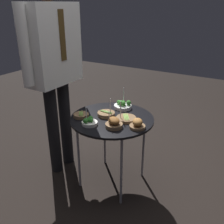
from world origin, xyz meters
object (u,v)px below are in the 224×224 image
object	(u,v)px
bowl_roast_front_right	(114,123)
bowl_asparagus_mid_right	(106,114)
bowl_broccoli_mid_left	(123,105)
bowl_asparagus_front_left	(126,118)
bowl_broccoli_back_right	(89,122)
bowl_roast_near_rim	(137,124)
bowl_asparagus_back_left	(81,115)
waiter_figure	(53,55)
serving_cart	(112,122)

from	to	relation	value
bowl_roast_front_right	bowl_asparagus_mid_right	bearing A→B (deg)	47.37
bowl_broccoli_mid_left	bowl_roast_front_right	bearing A→B (deg)	-161.75
bowl_asparagus_front_left	bowl_broccoli_mid_left	distance (m)	0.24
bowl_roast_front_right	bowl_broccoli_mid_left	bearing A→B (deg)	18.25
bowl_broccoli_back_right	bowl_asparagus_front_left	world-z (taller)	bowl_asparagus_front_left
bowl_roast_near_rim	bowl_asparagus_mid_right	bearing A→B (deg)	77.79
bowl_asparagus_mid_right	bowl_asparagus_back_left	bearing A→B (deg)	127.22
waiter_figure	bowl_roast_near_rim	bearing A→B (deg)	-91.05
bowl_asparagus_front_left	bowl_roast_front_right	bearing A→B (deg)	173.61
bowl_asparagus_mid_right	bowl_asparagus_back_left	distance (m)	0.21
serving_cart	bowl_asparagus_back_left	xyz separation A→B (m)	(-0.12, 0.23, 0.06)
bowl_roast_near_rim	bowl_asparagus_front_left	bearing A→B (deg)	59.52
serving_cart	bowl_broccoli_back_right	world-z (taller)	bowl_broccoli_back_right
bowl_broccoli_mid_left	waiter_figure	world-z (taller)	waiter_figure
bowl_broccoli_mid_left	bowl_roast_near_rim	size ratio (longest dim) A/B	1.49
bowl_asparagus_front_left	bowl_broccoli_mid_left	world-z (taller)	bowl_broccoli_mid_left
serving_cart	bowl_roast_near_rim	xyz separation A→B (m)	(-0.06, -0.26, 0.07)
bowl_broccoli_back_right	bowl_broccoli_mid_left	xyz separation A→B (m)	(0.42, -0.06, 0.00)
waiter_figure	bowl_asparagus_back_left	bearing A→B (deg)	-102.57
bowl_broccoli_mid_left	bowl_roast_near_rim	xyz separation A→B (m)	(-0.28, -0.28, 0.00)
bowl_asparagus_back_left	bowl_roast_front_right	world-z (taller)	bowl_roast_front_right
waiter_figure	bowl_roast_front_right	bearing A→B (deg)	-98.25
bowl_broccoli_back_right	bowl_broccoli_mid_left	size ratio (longest dim) A/B	0.75
bowl_asparagus_back_left	bowl_roast_near_rim	world-z (taller)	bowl_roast_near_rim
serving_cart	bowl_asparagus_back_left	size ratio (longest dim) A/B	5.41
bowl_roast_front_right	bowl_asparagus_front_left	distance (m)	0.16
serving_cart	bowl_asparagus_back_left	distance (m)	0.26
bowl_roast_near_rim	bowl_asparagus_back_left	bearing A→B (deg)	96.70
bowl_broccoli_back_right	waiter_figure	distance (m)	0.66
bowl_asparagus_back_left	waiter_figure	world-z (taller)	waiter_figure
bowl_asparagus_back_left	bowl_roast_near_rim	size ratio (longest dim) A/B	1.04
bowl_broccoli_back_right	bowl_roast_near_rim	distance (m)	0.37
serving_cart	waiter_figure	xyz separation A→B (m)	(-0.05, 0.54, 0.51)
bowl_asparagus_back_left	bowl_broccoli_mid_left	size ratio (longest dim) A/B	0.70
bowl_asparagus_back_left	waiter_figure	distance (m)	0.56
bowl_roast_front_right	bowl_broccoli_back_right	distance (m)	0.19
bowl_broccoli_back_right	bowl_asparagus_front_left	size ratio (longest dim) A/B	0.84
serving_cart	bowl_roast_near_rim	bearing A→B (deg)	-103.24
bowl_asparagus_front_left	bowl_roast_near_rim	bearing A→B (deg)	-120.48
serving_cart	bowl_roast_front_right	xyz separation A→B (m)	(-0.14, -0.10, 0.08)
bowl_broccoli_mid_left	bowl_broccoli_back_right	bearing A→B (deg)	171.21
bowl_broccoli_back_right	bowl_asparagus_front_left	bearing A→B (deg)	-42.34
bowl_asparagus_front_left	bowl_roast_near_rim	world-z (taller)	bowl_asparagus_front_left
bowl_asparagus_mid_right	bowl_roast_front_right	distance (m)	0.22
bowl_broccoli_back_right	bowl_roast_near_rim	size ratio (longest dim) A/B	1.11
bowl_asparagus_back_left	bowl_asparagus_front_left	bearing A→B (deg)	-68.03
bowl_asparagus_mid_right	bowl_broccoli_mid_left	size ratio (longest dim) A/B	0.87
bowl_asparagus_back_left	bowl_asparagus_front_left	distance (m)	0.37
bowl_asparagus_back_left	bowl_roast_near_rim	xyz separation A→B (m)	(0.06, -0.48, 0.02)
bowl_broccoli_mid_left	bowl_asparagus_back_left	bearing A→B (deg)	148.47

